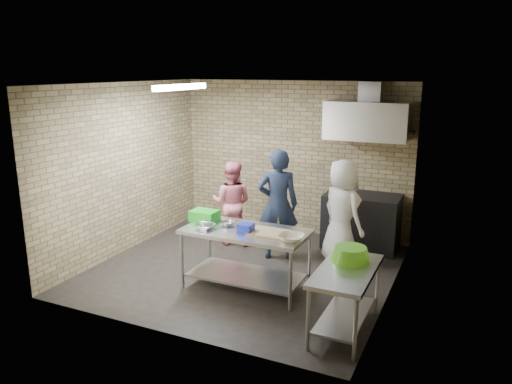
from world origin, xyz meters
TOP-DOWN VIEW (x-y plane):
  - floor at (0.00, 0.00)m, footprint 4.20×4.20m
  - ceiling at (0.00, 0.00)m, footprint 4.20×4.20m
  - back_wall at (0.00, 2.00)m, footprint 4.20×0.06m
  - front_wall at (0.00, -2.00)m, footprint 4.20×0.06m
  - left_wall at (-2.10, 0.00)m, footprint 0.06×4.00m
  - right_wall at (2.10, 0.00)m, footprint 0.06×4.00m
  - prep_table at (0.30, -0.55)m, footprint 1.66×0.83m
  - side_counter at (1.80, -1.10)m, footprint 0.60×1.20m
  - stove at (1.35, 1.65)m, footprint 1.20×0.70m
  - range_hood at (1.35, 1.70)m, footprint 1.30×0.60m
  - hood_duct at (1.35, 1.85)m, footprint 0.35×0.30m
  - wall_shelf at (1.65, 1.89)m, footprint 0.80×0.20m
  - fluorescent_fixture at (-1.00, 0.00)m, footprint 0.10×1.25m
  - green_crate at (-0.40, -0.43)m, footprint 0.37×0.28m
  - blue_tub at (0.35, -0.65)m, footprint 0.18×0.18m
  - cutting_board at (0.65, -0.57)m, footprint 0.51×0.39m
  - mixing_bowl_a at (-0.20, -0.75)m, footprint 0.26×0.26m
  - mixing_bowl_b at (-0.00, -0.50)m, footprint 0.20×0.20m
  - ceramic_bowl at (1.00, -0.70)m, footprint 0.32×0.32m
  - green_basin at (1.78, -0.85)m, footprint 0.46×0.46m
  - bottle_red at (1.40, 1.89)m, footprint 0.07×0.07m
  - man_navy at (0.26, 0.65)m, footprint 0.75×0.64m
  - woman_pink at (-0.68, 0.93)m, footprint 0.79×0.67m
  - woman_white at (1.22, 0.86)m, footprint 0.94×0.88m

SIDE VIEW (x-z plane):
  - floor at x=0.00m, z-range 0.00..0.00m
  - side_counter at x=1.80m, z-range 0.00..0.75m
  - prep_table at x=0.30m, z-range 0.00..0.83m
  - stove at x=1.35m, z-range 0.00..0.90m
  - woman_pink at x=-0.68m, z-range 0.00..1.42m
  - woman_white at x=1.22m, z-range 0.00..1.61m
  - green_basin at x=1.78m, z-range 0.75..0.92m
  - cutting_board at x=0.65m, z-range 0.83..0.86m
  - mixing_bowl_b at x=0.00m, z-range 0.83..0.89m
  - mixing_bowl_a at x=-0.20m, z-range 0.83..0.89m
  - man_navy at x=0.26m, z-range 0.00..1.73m
  - ceramic_bowl at x=1.00m, z-range 0.83..0.91m
  - blue_tub at x=0.35m, z-range 0.83..0.95m
  - green_crate at x=-0.40m, z-range 0.83..0.98m
  - back_wall at x=0.00m, z-range 0.00..2.70m
  - front_wall at x=0.00m, z-range 0.00..2.70m
  - left_wall at x=-2.10m, z-range 0.00..2.70m
  - right_wall at x=2.10m, z-range 0.00..2.70m
  - wall_shelf at x=1.65m, z-range 1.90..1.94m
  - bottle_red at x=1.40m, z-range 1.94..2.12m
  - range_hood at x=1.35m, z-range 1.80..2.40m
  - hood_duct at x=1.35m, z-range 2.40..2.70m
  - fluorescent_fixture at x=-1.00m, z-range 2.60..2.68m
  - ceiling at x=0.00m, z-range 2.70..2.70m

